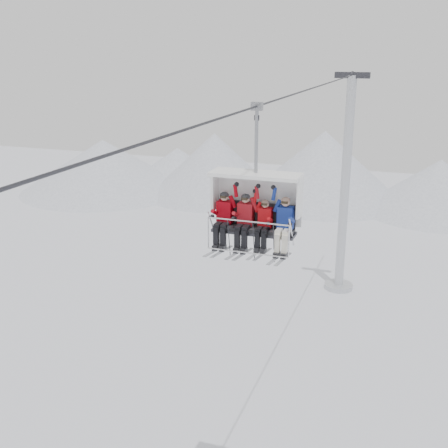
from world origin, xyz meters
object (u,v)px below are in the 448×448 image
(chairlift_carrier, at_px, (257,201))
(skier_far_right, at_px, (284,223))
(skier_center_right, at_px, (264,223))
(skier_center_left, at_px, (245,219))
(skier_far_left, at_px, (224,217))
(lift_tower_right, at_px, (344,202))

(chairlift_carrier, relative_size, skier_far_right, 2.36)
(chairlift_carrier, distance_m, skier_center_right, 0.69)
(skier_center_left, bearing_deg, skier_center_right, -1.58)
(chairlift_carrier, xyz_separation_m, skier_center_left, (-0.25, -0.30, -0.47))
(skier_center_left, bearing_deg, skier_far_right, 0.00)
(skier_far_left, bearing_deg, chairlift_carrier, 19.24)
(chairlift_carrier, bearing_deg, skier_center_left, -129.60)
(skier_far_left, bearing_deg, skier_far_right, 0.00)
(skier_center_right, distance_m, skier_far_right, 0.57)
(chairlift_carrier, distance_m, skier_far_right, 1.04)
(lift_tower_right, relative_size, skier_center_right, 7.99)
(lift_tower_right, relative_size, skier_center_left, 7.99)
(lift_tower_right, distance_m, skier_center_right, 20.10)
(skier_center_left, distance_m, skier_far_right, 1.13)
(lift_tower_right, xyz_separation_m, chairlift_carrier, (0.00, -19.29, 4.92))
(chairlift_carrier, relative_size, skier_far_left, 2.36)
(skier_center_right, bearing_deg, skier_center_left, 178.42)
(skier_far_left, relative_size, skier_center_left, 1.00)
(chairlift_carrier, xyz_separation_m, skier_center_right, (0.32, -0.32, -0.53))
(skier_far_left, bearing_deg, skier_center_left, 0.00)
(lift_tower_right, bearing_deg, skier_center_left, -90.73)
(lift_tower_right, xyz_separation_m, skier_far_left, (-0.87, -19.59, 4.45))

